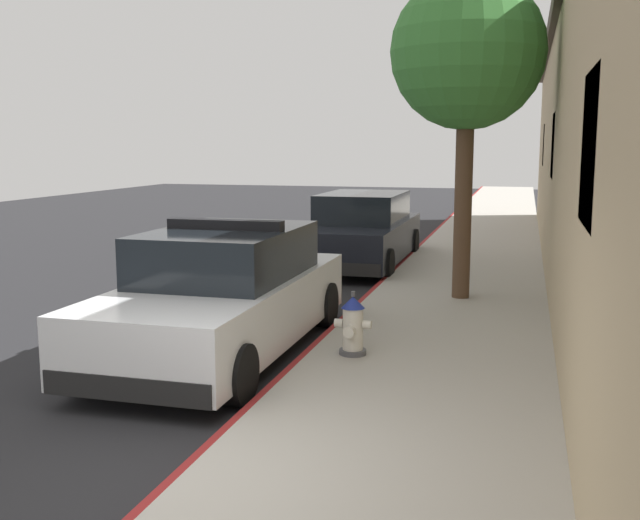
{
  "coord_description": "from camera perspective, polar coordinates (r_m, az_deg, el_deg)",
  "views": [
    {
      "loc": [
        2.42,
        -4.84,
        2.6
      ],
      "look_at": [
        -0.31,
        5.09,
        1.0
      ],
      "focal_mm": 41.97,
      "sensor_mm": 36.0,
      "label": 1
    }
  ],
  "objects": [
    {
      "name": "parked_car_silver_ahead",
      "position": [
        16.08,
        3.22,
        2.19
      ],
      "size": [
        1.94,
        4.84,
        1.56
      ],
      "color": "black",
      "rests_on": "ground"
    },
    {
      "name": "curb_painted_edge",
      "position": [
        15.25,
        5.87,
        -0.76
      ],
      "size": [
        0.08,
        60.0,
        0.14
      ],
      "primitive_type": "cube",
      "color": "maroon",
      "rests_on": "ground"
    },
    {
      "name": "police_cruiser",
      "position": [
        9.37,
        -7.28,
        -2.67
      ],
      "size": [
        1.94,
        4.84,
        1.68
      ],
      "color": "white",
      "rests_on": "ground"
    },
    {
      "name": "ground_plane",
      "position": [
        16.63,
        -9.77,
        -0.63
      ],
      "size": [
        31.95,
        60.0,
        0.2
      ],
      "primitive_type": "cube",
      "color": "#232326"
    },
    {
      "name": "street_tree",
      "position": [
        12.21,
        11.18,
        15.13
      ],
      "size": [
        2.4,
        2.4,
        5.08
      ],
      "color": "brown",
      "rests_on": "sidewalk_pavement"
    },
    {
      "name": "sidewalk_pavement",
      "position": [
        15.09,
        11.33,
        -1.0
      ],
      "size": [
        2.83,
        60.0,
        0.14
      ],
      "primitive_type": "cube",
      "color": "#ADA89E",
      "rests_on": "ground"
    },
    {
      "name": "fire_hydrant",
      "position": [
        8.84,
        2.51,
        -5.02
      ],
      "size": [
        0.44,
        0.4,
        0.76
      ],
      "color": "#4C4C51",
      "rests_on": "sidewalk_pavement"
    }
  ]
}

